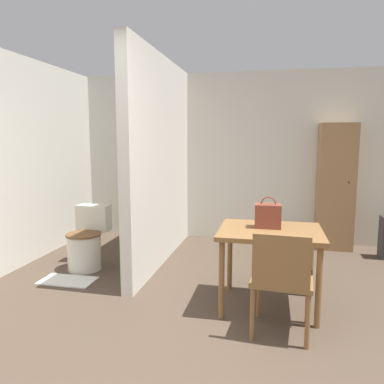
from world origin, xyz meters
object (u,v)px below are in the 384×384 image
object	(u,v)px
wooden_chair	(282,278)
toilet	(87,242)
dining_table	(270,240)
handbag	(268,216)
wooden_cabinet	(335,187)

from	to	relation	value
wooden_chair	toilet	bearing A→B (deg)	157.91
dining_table	handbag	world-z (taller)	handbag
dining_table	handbag	size ratio (longest dim) A/B	3.16
toilet	dining_table	bearing A→B (deg)	-16.32
dining_table	wooden_chair	size ratio (longest dim) A/B	1.08
dining_table	toilet	size ratio (longest dim) A/B	1.25
wooden_chair	wooden_cabinet	xyz separation A→B (m)	(0.77, 2.62, 0.40)
toilet	handbag	world-z (taller)	handbag
toilet	handbag	size ratio (longest dim) A/B	2.53
wooden_chair	wooden_cabinet	bearing A→B (deg)	78.64
dining_table	wooden_chair	bearing A→B (deg)	-79.58
dining_table	toilet	world-z (taller)	toilet
toilet	wooden_cabinet	world-z (taller)	wooden_cabinet
dining_table	wooden_cabinet	bearing A→B (deg)	67.67
dining_table	handbag	bearing A→B (deg)	109.15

